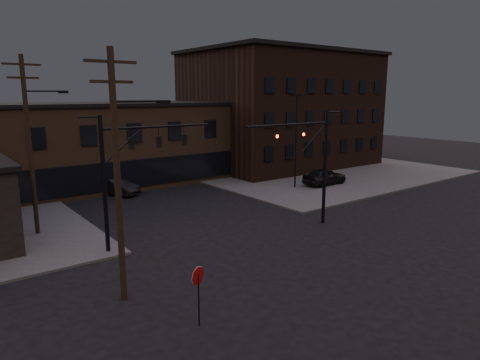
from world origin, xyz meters
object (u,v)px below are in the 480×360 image
(traffic_signal_far, at_px, (125,166))
(parked_car_lot_a, at_px, (325,176))
(parked_car_lot_b, at_px, (248,165))
(car_crossing, at_px, (115,186))
(traffic_signal_near, at_px, (314,157))
(stop_sign, at_px, (198,282))

(traffic_signal_far, xyz_separation_m, parked_car_lot_a, (22.95, 5.06, -4.01))
(parked_car_lot_b, distance_m, car_crossing, 17.09)
(traffic_signal_far, relative_size, parked_car_lot_a, 1.61)
(traffic_signal_far, distance_m, parked_car_lot_a, 23.85)
(parked_car_lot_a, bearing_deg, traffic_signal_near, 127.32)
(parked_car_lot_a, distance_m, car_crossing, 20.43)
(traffic_signal_far, xyz_separation_m, car_crossing, (4.69, 14.22, -4.21))
(car_crossing, bearing_deg, parked_car_lot_a, -48.68)
(parked_car_lot_a, bearing_deg, traffic_signal_far, 101.55)
(traffic_signal_near, bearing_deg, parked_car_lot_a, 38.20)
(stop_sign, bearing_deg, car_crossing, 76.14)
(traffic_signal_far, bearing_deg, car_crossing, 71.74)
(traffic_signal_far, height_order, parked_car_lot_b, traffic_signal_far)
(traffic_signal_far, height_order, stop_sign, traffic_signal_far)
(traffic_signal_near, bearing_deg, traffic_signal_far, 163.83)
(parked_car_lot_a, relative_size, parked_car_lot_b, 1.12)
(traffic_signal_far, bearing_deg, parked_car_lot_b, 36.43)
(parked_car_lot_a, xyz_separation_m, parked_car_lot_b, (-1.26, 10.95, -0.20))
(stop_sign, xyz_separation_m, car_crossing, (5.98, 24.21, -1.04))
(traffic_signal_near, xyz_separation_m, stop_sign, (-13.36, -6.49, -3.09))
(parked_car_lot_a, bearing_deg, car_crossing, 62.47)
(parked_car_lot_b, xyz_separation_m, car_crossing, (-17.00, -1.78, 0.01))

